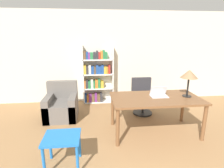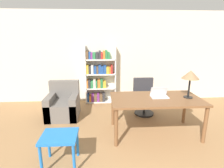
{
  "view_description": "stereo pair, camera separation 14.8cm",
  "coord_description": "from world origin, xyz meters",
  "views": [
    {
      "loc": [
        -0.77,
        -0.77,
        1.93
      ],
      "look_at": [
        -0.4,
        2.64,
        1.02
      ],
      "focal_mm": 28.0,
      "sensor_mm": 36.0,
      "label": 1
    },
    {
      "loc": [
        -0.62,
        -0.79,
        1.93
      ],
      "look_at": [
        -0.4,
        2.64,
        1.02
      ],
      "focal_mm": 28.0,
      "sensor_mm": 36.0,
      "label": 2
    }
  ],
  "objects": [
    {
      "name": "armchair",
      "position": [
        -1.58,
        3.36,
        0.29
      ],
      "size": [
        0.75,
        0.78,
        0.87
      ],
      "color": "#66605B",
      "rests_on": "ground_plane"
    },
    {
      "name": "bookshelf",
      "position": [
        -0.69,
        4.34,
        0.81
      ],
      "size": [
        0.91,
        0.28,
        1.72
      ],
      "color": "white",
      "rests_on": "ground_plane"
    },
    {
      "name": "table_lamp",
      "position": [
        1.12,
        2.43,
        1.22
      ],
      "size": [
        0.33,
        0.33,
        0.55
      ],
      "color": "black",
      "rests_on": "desk"
    },
    {
      "name": "wall_back",
      "position": [
        0.0,
        4.53,
        1.35
      ],
      "size": [
        8.0,
        0.06,
        2.7
      ],
      "color": "beige",
      "rests_on": "ground_plane"
    },
    {
      "name": "side_table_blue",
      "position": [
        -1.27,
        1.6,
        0.42
      ],
      "size": [
        0.54,
        0.47,
        0.51
      ],
      "color": "blue",
      "rests_on": "ground_plane"
    },
    {
      "name": "desk",
      "position": [
        0.46,
        2.44,
        0.68
      ],
      "size": [
        1.78,
        0.94,
        0.77
      ],
      "color": "brown",
      "rests_on": "ground_plane"
    },
    {
      "name": "office_chair",
      "position": [
        0.48,
        3.44,
        0.43
      ],
      "size": [
        0.54,
        0.54,
        0.92
      ],
      "color": "black",
      "rests_on": "ground_plane"
    },
    {
      "name": "laptop",
      "position": [
        0.55,
        2.49,
        0.82
      ],
      "size": [
        0.34,
        0.21,
        0.21
      ],
      "color": "silver",
      "rests_on": "desk"
    }
  ]
}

